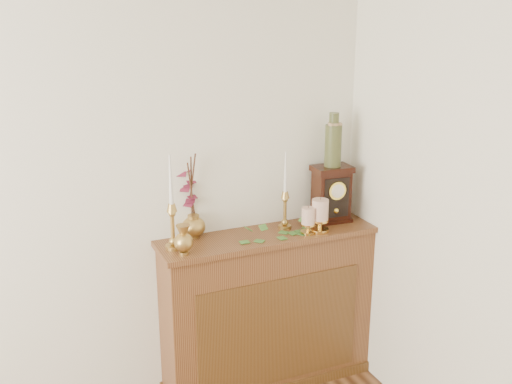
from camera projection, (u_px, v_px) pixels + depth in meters
name	position (u px, v px, depth m)	size (l,w,h in m)	color
console_shelf	(268.00, 314.00, 3.42)	(1.24, 0.34, 0.93)	brown
candlestick_left	(172.00, 219.00, 3.02)	(0.08, 0.08, 0.49)	tan
candlestick_center	(285.00, 204.00, 3.31)	(0.07, 0.07, 0.44)	tan
bud_vase	(183.00, 240.00, 2.97)	(0.10, 0.10, 0.16)	tan
ginger_jar	(189.00, 198.00, 3.18)	(0.19, 0.21, 0.47)	tan
pillar_candle_left	(320.00, 214.00, 3.27)	(0.10, 0.10, 0.20)	gold
pillar_candle_right	(308.00, 219.00, 3.25)	(0.08, 0.08, 0.16)	gold
ivy_garland	(284.00, 231.00, 3.26)	(0.49, 0.18, 0.08)	#41752C
mantel_clock	(331.00, 194.00, 3.42)	(0.23, 0.17, 0.33)	black
ceramic_vase	(333.00, 143.00, 3.33)	(0.09, 0.09, 0.30)	#183123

